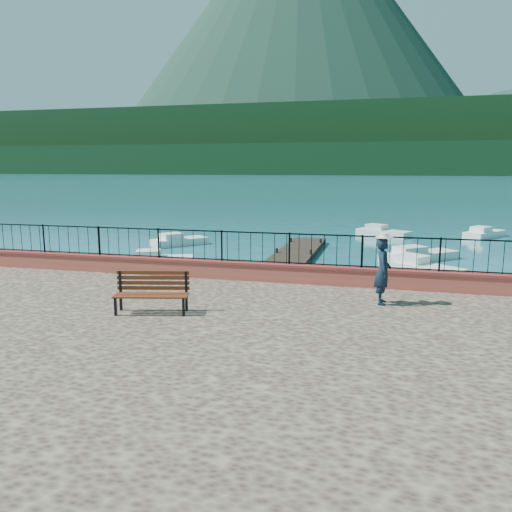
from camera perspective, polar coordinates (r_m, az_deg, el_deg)
The scene contains 17 objects.
ground at distance 12.50m, azimuth 1.88°, elevation -12.22°, with size 2000.00×2000.00×0.00m, color #19596B.
promenade at distance 7.17m, azimuth -9.72°, elevation -25.45°, with size 30.00×20.00×1.20m, color #332821.
parapet at distance 15.54m, azimuth 4.89°, elevation -2.02°, with size 28.00×0.46×0.58m, color #A4503B.
railing at distance 15.40m, azimuth 4.93°, elevation 0.77°, with size 27.00×0.05×0.95m, color black.
dock at distance 24.16m, azimuth 3.45°, elevation -0.85°, with size 2.00×16.00×0.30m, color #2D231C.
far_forest at distance 311.32m, azimuth 14.22°, elevation 10.65°, with size 900.00×60.00×18.00m, color black.
foothills at distance 371.69m, azimuth 14.38°, elevation 12.52°, with size 900.00×120.00×44.00m, color black.
volcano at distance 745.15m, azimuth 4.96°, elevation 24.53°, with size 560.00×560.00×380.00m, color #142D23.
park_bench at distance 12.60m, azimuth -11.81°, elevation -5.04°, with size 1.90×0.99×1.01m.
person at distance 13.43m, azimuth 14.29°, elevation -1.67°, with size 0.64×0.42×1.76m, color black.
hat at distance 13.27m, azimuth 14.47°, elevation 2.29°, with size 0.44×0.44×0.12m, color white.
boat_0 at distance 24.77m, azimuth -11.04°, elevation -0.16°, with size 3.25×1.30×0.80m, color white.
boat_1 at distance 23.71m, azimuth 18.49°, elevation -0.96°, with size 3.72×1.30×0.80m, color silver.
boat_2 at distance 26.99m, azimuth 18.19°, elevation 0.36°, with size 4.35×1.30×0.80m, color silver.
boat_3 at distance 31.02m, azimuth -8.76°, elevation 1.97°, with size 3.41×1.30×0.80m, color white.
boat_4 at distance 35.84m, azimuth 14.36°, elevation 2.87°, with size 3.69×1.30×0.80m, color silver.
boat_5 at distance 37.52m, azimuth 24.68°, elevation 2.57°, with size 3.49×1.30×0.80m, color white.
Camera 1 is at (2.49, -11.29, 4.76)m, focal length 35.00 mm.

